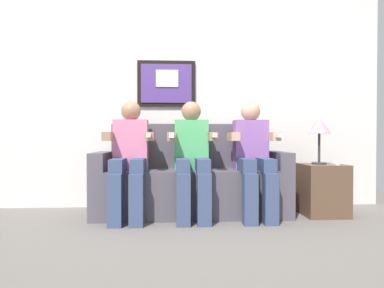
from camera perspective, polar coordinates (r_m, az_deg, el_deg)
name	(u,v)px	position (r m, az deg, el deg)	size (l,w,h in m)	color
ground_plane	(193,222)	(3.20, 0.15, -12.67)	(5.56, 5.56, 0.00)	#66605B
back_wall_assembly	(188,89)	(3.91, -0.61, 9.00)	(4.27, 0.10, 2.60)	silver
couch	(191,183)	(3.47, -0.16, -6.37)	(1.87, 0.58, 0.90)	#514C56
person_on_left	(130,154)	(3.29, -10.15, -1.65)	(0.46, 0.56, 1.11)	pink
person_in_middle	(192,154)	(3.27, -0.01, -1.64)	(0.46, 0.56, 1.11)	#4CB266
person_on_right	(253,154)	(3.36, 9.96, -1.60)	(0.46, 0.56, 1.11)	#8C59A5
side_table_right	(323,190)	(3.67, 20.58, -7.00)	(0.40, 0.40, 0.50)	brown
table_lamp	(319,128)	(3.62, 20.07, 2.54)	(0.22, 0.22, 0.46)	#333338
spare_remote_on_table	(335,164)	(3.61, 22.28, -3.00)	(0.04, 0.13, 0.02)	white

